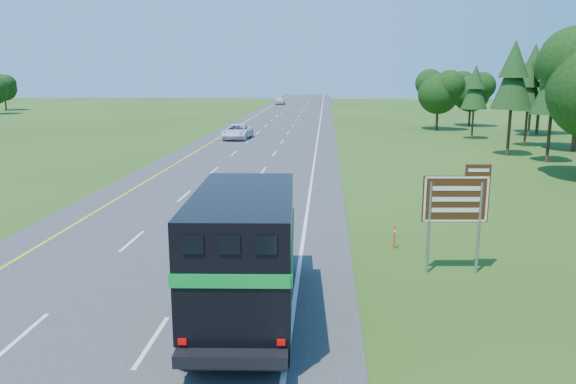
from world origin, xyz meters
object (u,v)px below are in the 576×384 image
at_px(exit_sign, 457,203).
at_px(far_car, 280,101).
at_px(white_suv, 237,132).
at_px(horse_truck, 246,248).

bearing_deg(exit_sign, far_car, 94.30).
bearing_deg(white_suv, far_car, 93.37).
xyz_separation_m(white_suv, far_car, (-0.95, 68.47, 0.09)).
bearing_deg(white_suv, horse_truck, -78.14).
xyz_separation_m(horse_truck, far_car, (-8.33, 113.61, -1.17)).
height_order(horse_truck, far_car, horse_truck).
relative_size(far_car, exit_sign, 1.32).
bearing_deg(horse_truck, exit_sign, 27.73).
xyz_separation_m(white_suv, exit_sign, (14.33, -41.01, 1.75)).
bearing_deg(exit_sign, horse_truck, -152.94).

